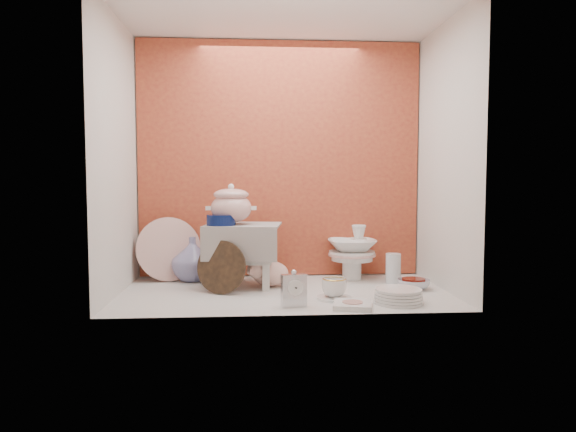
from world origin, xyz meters
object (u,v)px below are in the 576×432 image
(step_stool, at_px, (243,255))
(crystal_bowl, at_px, (414,284))
(blue_white_vase, at_px, (193,259))
(dinner_plate_stack, at_px, (398,296))
(gold_rim_teacup, at_px, (334,287))
(porcelain_tower, at_px, (352,252))
(mantel_clock, at_px, (294,288))
(floral_platter, at_px, (169,249))
(soup_tureen, at_px, (231,204))
(plush_pig, at_px, (270,273))

(step_stool, relative_size, crystal_bowl, 2.33)
(blue_white_vase, xyz_separation_m, crystal_bowl, (1.28, -0.34, -0.11))
(dinner_plate_stack, xyz_separation_m, crystal_bowl, (0.18, 0.32, -0.01))
(gold_rim_teacup, bearing_deg, blue_white_vase, 144.91)
(crystal_bowl, height_order, porcelain_tower, porcelain_tower)
(blue_white_vase, relative_size, mantel_clock, 1.49)
(floral_platter, distance_m, porcelain_tower, 1.13)
(soup_tureen, distance_m, mantel_clock, 0.70)
(mantel_clock, distance_m, porcelain_tower, 0.80)
(soup_tureen, bearing_deg, gold_rim_teacup, -32.71)
(floral_platter, xyz_separation_m, plush_pig, (0.61, -0.23, -0.11))
(step_stool, distance_m, crystal_bowl, 0.99)
(step_stool, bearing_deg, mantel_clock, -56.11)
(step_stool, bearing_deg, soup_tureen, -159.32)
(step_stool, xyz_separation_m, crystal_bowl, (0.96, -0.15, -0.15))
(gold_rim_teacup, bearing_deg, soup_tureen, 147.29)
(blue_white_vase, relative_size, porcelain_tower, 0.79)
(floral_platter, bearing_deg, dinner_plate_stack, -28.44)
(gold_rim_teacup, bearing_deg, dinner_plate_stack, -18.99)
(plush_pig, relative_size, porcelain_tower, 0.80)
(gold_rim_teacup, relative_size, dinner_plate_stack, 0.52)
(soup_tureen, height_order, porcelain_tower, soup_tureen)
(soup_tureen, distance_m, floral_platter, 0.53)
(dinner_plate_stack, bearing_deg, plush_pig, 144.92)
(floral_platter, bearing_deg, gold_rim_teacup, -31.25)
(mantel_clock, height_order, gold_rim_teacup, mantel_clock)
(plush_pig, bearing_deg, crystal_bowl, -24.71)
(mantel_clock, distance_m, crystal_bowl, 0.79)
(blue_white_vase, bearing_deg, plush_pig, -25.02)
(floral_platter, distance_m, gold_rim_teacup, 1.10)
(dinner_plate_stack, bearing_deg, floral_platter, 151.56)
(mantel_clock, xyz_separation_m, gold_rim_teacup, (0.22, 0.14, -0.03))
(soup_tureen, bearing_deg, blue_white_vase, 140.11)
(soup_tureen, relative_size, porcelain_tower, 0.81)
(mantel_clock, relative_size, crystal_bowl, 0.99)
(floral_platter, relative_size, blue_white_vase, 1.47)
(blue_white_vase, height_order, porcelain_tower, porcelain_tower)
(crystal_bowl, bearing_deg, floral_platter, 165.94)
(soup_tureen, distance_m, porcelain_tower, 0.82)
(crystal_bowl, relative_size, porcelain_tower, 0.53)
(mantel_clock, bearing_deg, crystal_bowl, 12.86)
(gold_rim_teacup, bearing_deg, plush_pig, 133.68)
(soup_tureen, xyz_separation_m, mantel_clock, (0.32, -0.49, -0.39))
(gold_rim_teacup, xyz_separation_m, dinner_plate_stack, (0.31, -0.11, -0.03))
(dinner_plate_stack, relative_size, porcelain_tower, 0.73)
(blue_white_vase, bearing_deg, soup_tureen, -39.89)
(blue_white_vase, height_order, mantel_clock, blue_white_vase)
(mantel_clock, bearing_deg, blue_white_vase, 115.72)
(crystal_bowl, xyz_separation_m, porcelain_tower, (-0.29, 0.32, 0.14))
(floral_platter, distance_m, mantel_clock, 1.01)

